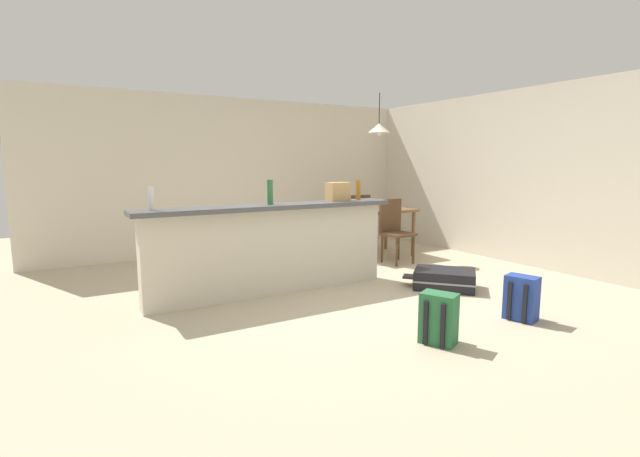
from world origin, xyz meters
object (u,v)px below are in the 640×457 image
at_px(bottle_amber, 358,190).
at_px(backpack_green, 439,319).
at_px(bottle_green, 270,192).
at_px(pendant_lamp, 379,128).
at_px(backpack_blue, 522,299).
at_px(dining_table, 375,215).
at_px(dining_chair_near_partition, 394,228).
at_px(grocery_bag, 338,192).
at_px(suitcase_flat_black, 444,279).
at_px(bottle_white, 151,199).
at_px(dining_chair_far_side, 356,219).

xyz_separation_m(bottle_amber, backpack_green, (-0.64, -2.06, -0.93)).
bearing_deg(bottle_green, pendant_lamp, 24.77).
distance_m(backpack_green, backpack_blue, 1.08).
bearing_deg(dining_table, backpack_blue, -102.06).
bearing_deg(pendant_lamp, dining_chair_near_partition, -96.85).
xyz_separation_m(bottle_amber, backpack_blue, (0.44, -2.04, -0.93)).
xyz_separation_m(grocery_bag, dining_chair_near_partition, (1.34, 0.54, -0.60)).
distance_m(grocery_bag, suitcase_flat_black, 1.63).
height_order(bottle_green, suitcase_flat_black, bottle_green).
height_order(bottle_white, pendant_lamp, pendant_lamp).
xyz_separation_m(bottle_amber, dining_chair_far_side, (1.14, 1.66, -0.61)).
relative_size(bottle_green, backpack_blue, 0.65).
bearing_deg(dining_chair_far_side, grocery_bag, -130.98).
relative_size(grocery_bag, suitcase_flat_black, 0.31).
distance_m(bottle_white, backpack_green, 2.88).
bearing_deg(backpack_green, bottle_green, 105.76).
xyz_separation_m(bottle_white, bottle_amber, (2.46, 0.02, 0.01)).
xyz_separation_m(pendant_lamp, suitcase_flat_black, (-0.47, -1.90, -1.87)).
bearing_deg(bottle_green, backpack_green, -74.24).
xyz_separation_m(grocery_bag, dining_table, (1.41, 1.09, -0.47)).
xyz_separation_m(dining_table, pendant_lamp, (-0.01, -0.07, 1.33)).
relative_size(bottle_white, backpack_green, 0.54).
relative_size(bottle_white, pendant_lamp, 0.36).
bearing_deg(dining_chair_far_side, dining_chair_near_partition, -95.26).
relative_size(bottle_amber, backpack_blue, 0.58).
height_order(grocery_bag, suitcase_flat_black, grocery_bag).
bearing_deg(backpack_blue, dining_chair_far_side, 79.28).
bearing_deg(dining_chair_far_side, backpack_green, -115.62).
bearing_deg(dining_table, bottle_green, -153.98).
bearing_deg(dining_table, bottle_amber, -135.54).
bearing_deg(backpack_green, bottle_white, 131.75).
distance_m(dining_table, suitcase_flat_black, 2.10).
bearing_deg(backpack_blue, pendant_lamp, 77.91).
distance_m(bottle_green, pendant_lamp, 2.67).
xyz_separation_m(dining_table, suitcase_flat_black, (-0.49, -1.97, -0.54)).
relative_size(bottle_amber, dining_table, 0.22).
relative_size(pendant_lamp, suitcase_flat_black, 0.75).
relative_size(bottle_green, dining_chair_far_side, 0.29).
bearing_deg(pendant_lamp, dining_table, 79.01).
relative_size(pendant_lamp, backpack_green, 1.51).
bearing_deg(backpack_blue, backpack_green, -178.81).
distance_m(grocery_bag, dining_chair_near_partition, 1.56).
bearing_deg(pendant_lamp, bottle_green, -155.23).
height_order(bottle_green, dining_table, bottle_green).
bearing_deg(dining_chair_far_side, backpack_blue, -100.72).
relative_size(dining_chair_far_side, suitcase_flat_black, 1.10).
xyz_separation_m(grocery_bag, suitcase_flat_black, (0.92, -0.89, -1.01)).
height_order(pendant_lamp, backpack_green, pendant_lamp).
bearing_deg(bottle_amber, suitcase_flat_black, -54.89).
relative_size(dining_chair_far_side, backpack_green, 2.21).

